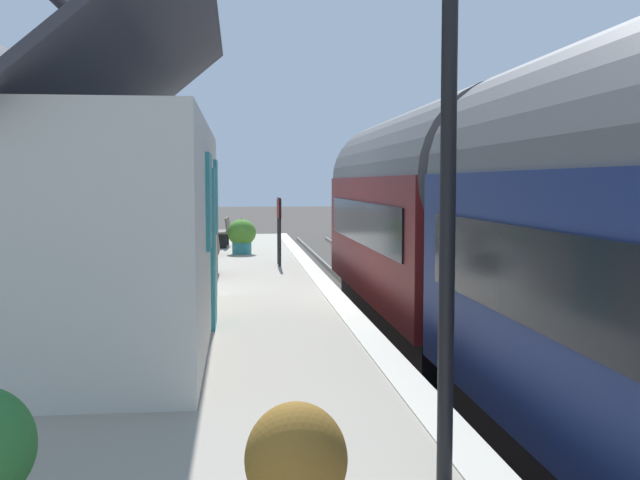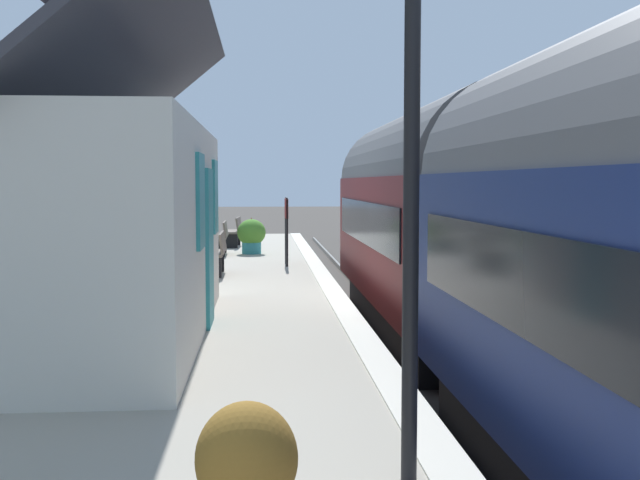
{
  "view_description": "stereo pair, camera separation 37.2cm",
  "coord_description": "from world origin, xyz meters",
  "px_view_note": "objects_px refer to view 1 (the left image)",
  "views": [
    {
      "loc": [
        -12.68,
        2.79,
        2.9
      ],
      "look_at": [
        -0.57,
        1.5,
        1.99
      ],
      "focal_mm": 43.09,
      "sensor_mm": 36.0,
      "label": 1
    },
    {
      "loc": [
        -12.71,
        2.42,
        2.9
      ],
      "look_at": [
        -0.57,
        1.5,
        1.99
      ],
      "focal_mm": 43.09,
      "sensor_mm": 36.0,
      "label": 2
    }
  ],
  "objects_px": {
    "bench_platform_end": "(224,231)",
    "station_sign_board": "(279,214)",
    "bench_near_building": "(211,252)",
    "station_building": "(73,220)",
    "lamp_post_platform": "(449,58)",
    "planter_under_sign": "(137,245)",
    "planter_corner_building": "(296,475)",
    "train": "(516,234)",
    "planter_by_door": "(242,235)",
    "bench_by_lamp": "(211,237)"
  },
  "relations": [
    {
      "from": "bench_near_building",
      "to": "bench_platform_end",
      "type": "relative_size",
      "value": 0.99
    },
    {
      "from": "planter_corner_building",
      "to": "station_sign_board",
      "type": "distance_m",
      "value": 13.93
    },
    {
      "from": "station_building",
      "to": "bench_near_building",
      "type": "height_order",
      "value": "station_building"
    },
    {
      "from": "bench_by_lamp",
      "to": "planter_corner_building",
      "type": "relative_size",
      "value": 1.77
    },
    {
      "from": "station_building",
      "to": "planter_corner_building",
      "type": "distance_m",
      "value": 6.34
    },
    {
      "from": "station_building",
      "to": "planter_under_sign",
      "type": "distance_m",
      "value": 8.54
    },
    {
      "from": "planter_corner_building",
      "to": "station_sign_board",
      "type": "xyz_separation_m",
      "value": [
        13.89,
        -0.65,
        0.77
      ]
    },
    {
      "from": "bench_by_lamp",
      "to": "bench_platform_end",
      "type": "bearing_deg",
      "value": -6.32
    },
    {
      "from": "train",
      "to": "station_sign_board",
      "type": "bearing_deg",
      "value": 19.36
    },
    {
      "from": "bench_near_building",
      "to": "planter_by_door",
      "type": "height_order",
      "value": "planter_by_door"
    },
    {
      "from": "planter_by_door",
      "to": "planter_under_sign",
      "type": "bearing_deg",
      "value": 135.75
    },
    {
      "from": "station_sign_board",
      "to": "planter_corner_building",
      "type": "bearing_deg",
      "value": 177.31
    },
    {
      "from": "station_building",
      "to": "planter_under_sign",
      "type": "height_order",
      "value": "station_building"
    },
    {
      "from": "bench_by_lamp",
      "to": "bench_near_building",
      "type": "bearing_deg",
      "value": -178.09
    },
    {
      "from": "train",
      "to": "bench_by_lamp",
      "type": "relative_size",
      "value": 13.39
    },
    {
      "from": "bench_platform_end",
      "to": "lamp_post_platform",
      "type": "distance_m",
      "value": 18.54
    },
    {
      "from": "bench_near_building",
      "to": "station_building",
      "type": "bearing_deg",
      "value": 167.01
    },
    {
      "from": "train",
      "to": "planter_under_sign",
      "type": "height_order",
      "value": "train"
    },
    {
      "from": "planter_under_sign",
      "to": "planter_corner_building",
      "type": "bearing_deg",
      "value": -169.52
    },
    {
      "from": "bench_platform_end",
      "to": "station_sign_board",
      "type": "distance_m",
      "value": 5.45
    },
    {
      "from": "bench_by_lamp",
      "to": "bench_platform_end",
      "type": "relative_size",
      "value": 0.99
    },
    {
      "from": "station_building",
      "to": "planter_under_sign",
      "type": "bearing_deg",
      "value": 2.33
    },
    {
      "from": "train",
      "to": "planter_corner_building",
      "type": "relative_size",
      "value": 23.73
    },
    {
      "from": "bench_by_lamp",
      "to": "station_sign_board",
      "type": "height_order",
      "value": "station_sign_board"
    },
    {
      "from": "planter_under_sign",
      "to": "planter_by_door",
      "type": "height_order",
      "value": "planter_by_door"
    },
    {
      "from": "bench_platform_end",
      "to": "planter_under_sign",
      "type": "relative_size",
      "value": 1.55
    },
    {
      "from": "planter_under_sign",
      "to": "planter_by_door",
      "type": "relative_size",
      "value": 0.92
    },
    {
      "from": "lamp_post_platform",
      "to": "station_building",
      "type": "bearing_deg",
      "value": 33.28
    },
    {
      "from": "bench_by_lamp",
      "to": "planter_under_sign",
      "type": "height_order",
      "value": "planter_under_sign"
    },
    {
      "from": "station_building",
      "to": "planter_under_sign",
      "type": "xyz_separation_m",
      "value": [
        8.47,
        0.34,
        -0.98
      ]
    },
    {
      "from": "bench_by_lamp",
      "to": "planter_under_sign",
      "type": "xyz_separation_m",
      "value": [
        -2.31,
        1.65,
        -0.01
      ]
    },
    {
      "from": "bench_near_building",
      "to": "planter_by_door",
      "type": "relative_size",
      "value": 1.41
    },
    {
      "from": "train",
      "to": "bench_near_building",
      "type": "distance_m",
      "value": 7.44
    },
    {
      "from": "station_building",
      "to": "station_sign_board",
      "type": "xyz_separation_m",
      "value": [
        8.07,
        -2.95,
        -0.26
      ]
    },
    {
      "from": "bench_by_lamp",
      "to": "station_sign_board",
      "type": "xyz_separation_m",
      "value": [
        -2.71,
        -1.65,
        0.71
      ]
    },
    {
      "from": "station_building",
      "to": "bench_near_building",
      "type": "bearing_deg",
      "value": -12.99
    },
    {
      "from": "bench_by_lamp",
      "to": "planter_by_door",
      "type": "height_order",
      "value": "planter_by_door"
    },
    {
      "from": "bench_near_building",
      "to": "station_sign_board",
      "type": "xyz_separation_m",
      "value": [
        1.78,
        -1.5,
        0.71
      ]
    },
    {
      "from": "planter_under_sign",
      "to": "bench_platform_end",
      "type": "bearing_deg",
      "value": -21.74
    },
    {
      "from": "bench_platform_end",
      "to": "planter_by_door",
      "type": "bearing_deg",
      "value": -167.32
    },
    {
      "from": "station_sign_board",
      "to": "planter_under_sign",
      "type": "bearing_deg",
      "value": 83.07
    },
    {
      "from": "train",
      "to": "station_sign_board",
      "type": "xyz_separation_m",
      "value": [
        7.83,
        2.75,
        -0.04
      ]
    },
    {
      "from": "planter_corner_building",
      "to": "lamp_post_platform",
      "type": "height_order",
      "value": "lamp_post_platform"
    },
    {
      "from": "bench_platform_end",
      "to": "planter_by_door",
      "type": "relative_size",
      "value": 1.42
    },
    {
      "from": "station_building",
      "to": "lamp_post_platform",
      "type": "relative_size",
      "value": 1.82
    },
    {
      "from": "bench_platform_end",
      "to": "planter_corner_building",
      "type": "bearing_deg",
      "value": -177.85
    },
    {
      "from": "station_building",
      "to": "planter_corner_building",
      "type": "relative_size",
      "value": 8.83
    },
    {
      "from": "planter_under_sign",
      "to": "train",
      "type": "bearing_deg",
      "value": -143.7
    },
    {
      "from": "bench_by_lamp",
      "to": "station_sign_board",
      "type": "relative_size",
      "value": 0.89
    },
    {
      "from": "bench_by_lamp",
      "to": "planter_corner_building",
      "type": "height_order",
      "value": "bench_by_lamp"
    }
  ]
}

